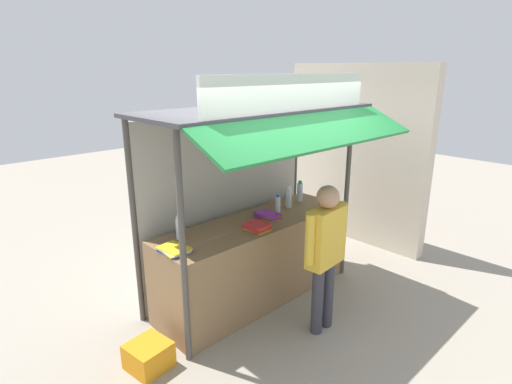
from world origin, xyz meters
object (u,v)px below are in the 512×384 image
at_px(water_bottle_rear_center, 289,197).
at_px(magazine_stack_back_right, 257,227).
at_px(magazine_stack_back_left, 268,215).
at_px(plastic_crate, 149,356).
at_px(vendor_person, 325,246).
at_px(water_bottle_mid_right, 179,228).
at_px(magazine_stack_front_left, 174,250).
at_px(banana_bunch_inner_left, 273,144).
at_px(banana_bunch_inner_right, 253,148).
at_px(water_bottle_far_right, 278,204).
at_px(water_bottle_far_left, 300,192).

height_order(water_bottle_rear_center, magazine_stack_back_right, water_bottle_rear_center).
height_order(magazine_stack_back_left, plastic_crate, magazine_stack_back_left).
bearing_deg(vendor_person, water_bottle_rear_center, 56.07).
relative_size(water_bottle_mid_right, magazine_stack_back_left, 0.78).
distance_m(magazine_stack_front_left, banana_bunch_inner_left, 1.39).
xyz_separation_m(banana_bunch_inner_right, banana_bunch_inner_left, (0.27, 0.00, -0.00)).
xyz_separation_m(water_bottle_far_right, magazine_stack_front_left, (-1.53, -0.09, -0.08)).
distance_m(water_bottle_far_right, plastic_crate, 2.20).
xyz_separation_m(water_bottle_far_left, magazine_stack_back_left, (-0.75, -0.15, -0.10)).
bearing_deg(water_bottle_far_right, vendor_person, -109.55).
bearing_deg(banana_bunch_inner_right, water_bottle_far_left, 23.56).
distance_m(banana_bunch_inner_left, vendor_person, 1.14).
bearing_deg(vendor_person, banana_bunch_inner_left, 115.69).
distance_m(water_bottle_mid_right, magazine_stack_back_right, 0.84).
height_order(water_bottle_rear_center, water_bottle_far_right, water_bottle_rear_center).
distance_m(water_bottle_far_right, banana_bunch_inner_right, 1.35).
distance_m(banana_bunch_inner_right, plastic_crate, 2.13).
bearing_deg(water_bottle_rear_center, water_bottle_far_right, -171.04).
bearing_deg(water_bottle_mid_right, water_bottle_rear_center, -3.73).
bearing_deg(water_bottle_far_right, magazine_stack_back_left, -167.58).
height_order(magazine_stack_front_left, magazine_stack_back_right, magazine_stack_back_right).
bearing_deg(magazine_stack_back_left, banana_bunch_inner_right, -145.18).
bearing_deg(banana_bunch_inner_right, vendor_person, -41.34).
distance_m(water_bottle_rear_center, vendor_person, 1.19).
distance_m(magazine_stack_back_right, plastic_crate, 1.65).
xyz_separation_m(water_bottle_far_right, water_bottle_mid_right, (-1.32, 0.14, 0.01)).
height_order(water_bottle_rear_center, banana_bunch_inner_left, banana_bunch_inner_left).
bearing_deg(vendor_person, magazine_stack_front_left, 138.45).
height_order(water_bottle_far_left, magazine_stack_back_right, water_bottle_far_left).
height_order(water_bottle_far_right, water_bottle_mid_right, water_bottle_mid_right).
bearing_deg(banana_bunch_inner_right, banana_bunch_inner_left, 0.01).
bearing_deg(magazine_stack_front_left, plastic_crate, -159.00).
bearing_deg(water_bottle_far_left, magazine_stack_back_right, -163.13).
bearing_deg(banana_bunch_inner_right, water_bottle_rear_center, 26.09).
distance_m(magazine_stack_back_left, vendor_person, 0.95).
distance_m(banana_bunch_inner_right, vendor_person, 1.23).
relative_size(water_bottle_far_left, magazine_stack_back_left, 0.85).
bearing_deg(magazine_stack_back_right, magazine_stack_back_left, 27.21).
xyz_separation_m(water_bottle_far_right, plastic_crate, (-1.97, -0.26, -0.95)).
distance_m(water_bottle_mid_right, banana_bunch_inner_right, 1.16).
xyz_separation_m(magazine_stack_back_right, vendor_person, (0.22, -0.76, -0.05)).
bearing_deg(banana_bunch_inner_right, magazine_stack_back_right, 41.74).
relative_size(water_bottle_rear_center, magazine_stack_back_left, 0.87).
height_order(water_bottle_far_left, magazine_stack_front_left, water_bottle_far_left).
bearing_deg(plastic_crate, vendor_person, -24.33).
bearing_deg(water_bottle_far_right, water_bottle_mid_right, 174.01).
xyz_separation_m(water_bottle_far_left, water_bottle_mid_right, (-1.85, 0.03, -0.01)).
relative_size(banana_bunch_inner_right, banana_bunch_inner_left, 0.97).
xyz_separation_m(water_bottle_rear_center, water_bottle_far_right, (-0.23, -0.04, -0.03)).
relative_size(water_bottle_far_right, vendor_person, 0.14).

